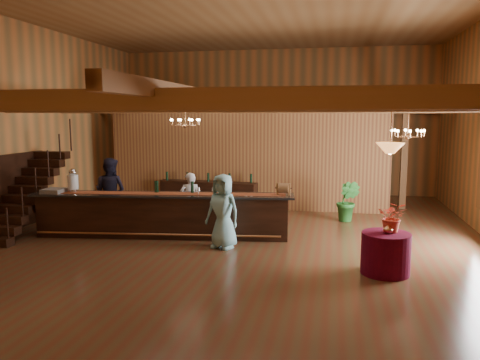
% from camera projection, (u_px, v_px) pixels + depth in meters
% --- Properties ---
extents(floor, '(14.00, 14.00, 0.00)m').
position_uv_depth(floor, '(239.00, 236.00, 11.73)').
color(floor, '#4D361F').
rests_on(floor, ground).
extents(ceiling, '(14.00, 14.00, 0.00)m').
position_uv_depth(ceiling, '(238.00, 8.00, 10.97)').
color(ceiling, brown).
rests_on(ceiling, wall_back).
extents(wall_back, '(12.00, 0.10, 5.50)m').
position_uv_depth(wall_back, '(275.00, 122.00, 18.15)').
color(wall_back, '#BC6E34').
rests_on(wall_back, floor).
extents(wall_front, '(12.00, 0.10, 5.50)m').
position_uv_depth(wall_front, '(94.00, 141.00, 4.56)').
color(wall_front, '#BC6E34').
rests_on(wall_front, floor).
extents(wall_left, '(0.10, 14.00, 5.50)m').
position_uv_depth(wall_left, '(20.00, 125.00, 12.54)').
color(wall_left, '#BC6E34').
rests_on(wall_left, floor).
extents(beam_grid, '(11.90, 13.90, 0.39)m').
position_uv_depth(beam_grid, '(243.00, 106.00, 11.78)').
color(beam_grid, brown).
rests_on(beam_grid, wall_left).
extents(support_posts, '(9.20, 10.20, 3.20)m').
position_uv_depth(support_posts, '(234.00, 175.00, 11.03)').
color(support_posts, brown).
rests_on(support_posts, floor).
extents(partition_wall, '(9.00, 0.18, 3.10)m').
position_uv_depth(partition_wall, '(245.00, 161.00, 15.01)').
color(partition_wall, brown).
rests_on(partition_wall, floor).
extents(staircase, '(1.00, 2.80, 2.00)m').
position_uv_depth(staircase, '(24.00, 194.00, 11.95)').
color(staircase, black).
rests_on(staircase, floor).
extents(backroom_boxes, '(4.10, 0.60, 1.10)m').
position_uv_depth(backroom_boxes, '(261.00, 184.00, 17.05)').
color(backroom_boxes, black).
rests_on(backroom_boxes, floor).
extents(tasting_bar, '(6.54, 1.63, 1.09)m').
position_uv_depth(tasting_bar, '(163.00, 215.00, 11.60)').
color(tasting_bar, black).
rests_on(tasting_bar, floor).
extents(beverage_dispenser, '(0.26, 0.26, 0.60)m').
position_uv_depth(beverage_dispenser, '(73.00, 181.00, 11.71)').
color(beverage_dispenser, silver).
rests_on(beverage_dispenser, tasting_bar).
extents(glass_rack_tray, '(0.50, 0.50, 0.10)m').
position_uv_depth(glass_rack_tray, '(54.00, 191.00, 11.67)').
color(glass_rack_tray, gray).
rests_on(glass_rack_tray, tasting_bar).
extents(raffle_drum, '(0.34, 0.24, 0.30)m').
position_uv_depth(raffle_drum, '(283.00, 188.00, 11.24)').
color(raffle_drum, brown).
rests_on(raffle_drum, tasting_bar).
extents(bar_bottle_0, '(0.07, 0.07, 0.30)m').
position_uv_depth(bar_bottle_0, '(156.00, 187.00, 11.65)').
color(bar_bottle_0, black).
rests_on(bar_bottle_0, tasting_bar).
extents(bar_bottle_1, '(0.07, 0.07, 0.30)m').
position_uv_depth(bar_bottle_1, '(157.00, 187.00, 11.64)').
color(bar_bottle_1, black).
rests_on(bar_bottle_1, tasting_bar).
extents(bar_bottle_2, '(0.07, 0.07, 0.30)m').
position_uv_depth(bar_bottle_2, '(192.00, 187.00, 11.58)').
color(bar_bottle_2, black).
rests_on(bar_bottle_2, tasting_bar).
extents(backbar_shelf, '(3.23, 0.87, 0.90)m').
position_uv_depth(backbar_shelf, '(208.00, 195.00, 15.04)').
color(backbar_shelf, black).
rests_on(backbar_shelf, floor).
extents(round_table, '(0.92, 0.92, 0.79)m').
position_uv_depth(round_table, '(386.00, 253.00, 8.88)').
color(round_table, '#3E0417').
rests_on(round_table, floor).
extents(chandelier_left, '(0.80, 0.80, 0.53)m').
position_uv_depth(chandelier_left, '(185.00, 122.00, 12.30)').
color(chandelier_left, '#B57A4C').
rests_on(chandelier_left, beam_grid).
extents(chandelier_right, '(0.80, 0.80, 0.78)m').
position_uv_depth(chandelier_right, '(408.00, 133.00, 11.48)').
color(chandelier_right, '#B57A4C').
rests_on(chandelier_right, beam_grid).
extents(pendant_lamp, '(0.52, 0.52, 0.90)m').
position_uv_depth(pendant_lamp, '(390.00, 148.00, 8.61)').
color(pendant_lamp, '#B57A4C').
rests_on(pendant_lamp, beam_grid).
extents(bartender, '(0.65, 0.54, 1.52)m').
position_uv_depth(bartender, '(190.00, 201.00, 12.27)').
color(bartender, silver).
rests_on(bartender, floor).
extents(staff_second, '(0.98, 0.80, 1.86)m').
position_uv_depth(staff_second, '(110.00, 192.00, 12.76)').
color(staff_second, black).
rests_on(staff_second, floor).
extents(guest, '(0.96, 0.78, 1.70)m').
position_uv_depth(guest, '(223.00, 211.00, 10.57)').
color(guest, '#7DBBBF').
rests_on(guest, floor).
extents(floor_plant, '(0.80, 0.74, 1.18)m').
position_uv_depth(floor_plant, '(348.00, 201.00, 13.24)').
color(floor_plant, '#256723').
rests_on(floor_plant, floor).
extents(table_flowers, '(0.58, 0.52, 0.59)m').
position_uv_depth(table_flowers, '(393.00, 217.00, 8.86)').
color(table_flowers, '#CB4129').
rests_on(table_flowers, round_table).
extents(table_vase, '(0.18, 0.18, 0.30)m').
position_uv_depth(table_vase, '(388.00, 226.00, 8.77)').
color(table_vase, '#B57A4C').
rests_on(table_vase, round_table).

